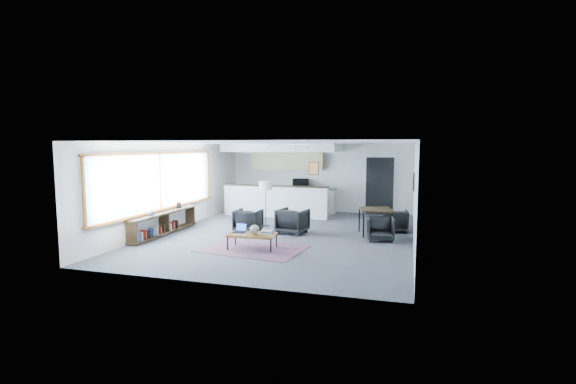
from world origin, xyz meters
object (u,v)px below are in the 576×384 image
(ceramic_pot, at_px, (255,230))
(dining_chair_far, at_px, (396,222))
(laptop, at_px, (240,230))
(dining_chair_near, at_px, (381,230))
(book_stack, at_px, (267,232))
(dining_table, at_px, (376,211))
(coffee_table, at_px, (252,235))
(armchair_right, at_px, (293,220))
(floor_lamp, at_px, (266,187))
(armchair_left, at_px, (248,219))
(microwave, at_px, (301,182))

(ceramic_pot, relative_size, dining_chair_far, 0.39)
(laptop, height_order, dining_chair_near, dining_chair_near)
(ceramic_pot, xyz_separation_m, book_stack, (0.28, 0.11, -0.08))
(laptop, height_order, dining_table, dining_table)
(book_stack, xyz_separation_m, dining_chair_far, (2.91, 3.07, -0.12))
(coffee_table, relative_size, dining_table, 1.11)
(laptop, height_order, book_stack, laptop)
(book_stack, relative_size, armchair_right, 0.38)
(floor_lamp, relative_size, dining_chair_far, 2.34)
(ceramic_pot, distance_m, dining_chair_near, 3.41)
(dining_chair_near, bearing_deg, book_stack, -154.17)
(armchair_left, xyz_separation_m, dining_chair_near, (3.80, -0.09, -0.07))
(dining_chair_near, bearing_deg, microwave, 119.80)
(laptop, bearing_deg, armchair_right, 73.93)
(ceramic_pot, xyz_separation_m, dining_table, (2.65, 2.61, 0.18))
(dining_chair_near, distance_m, microwave, 5.43)
(armchair_right, height_order, microwave, microwave)
(ceramic_pot, bearing_deg, dining_chair_far, 44.96)
(dining_table, bearing_deg, book_stack, -133.61)
(laptop, relative_size, ceramic_pot, 1.37)
(ceramic_pot, height_order, dining_chair_far, ceramic_pot)
(floor_lamp, distance_m, dining_table, 3.48)
(book_stack, relative_size, microwave, 0.51)
(dining_table, bearing_deg, coffee_table, -136.84)
(dining_chair_far, bearing_deg, dining_table, 40.68)
(coffee_table, xyz_separation_m, floor_lamp, (-0.68, 2.91, 0.88))
(armchair_right, height_order, dining_chair_far, armchair_right)
(laptop, height_order, ceramic_pot, ceramic_pot)
(coffee_table, distance_m, dining_chair_far, 4.53)
(dining_table, distance_m, microwave, 4.68)
(laptop, relative_size, dining_table, 0.29)
(dining_chair_far, bearing_deg, laptop, 33.43)
(ceramic_pot, distance_m, armchair_right, 2.13)
(armchair_right, distance_m, floor_lamp, 1.64)
(coffee_table, bearing_deg, microwave, 90.22)
(dining_chair_far, xyz_separation_m, microwave, (-3.64, 2.90, 0.83))
(coffee_table, height_order, dining_chair_far, dining_chair_far)
(coffee_table, height_order, dining_chair_near, dining_chair_near)
(coffee_table, bearing_deg, dining_chair_far, 40.54)
(coffee_table, xyz_separation_m, book_stack, (0.36, 0.07, 0.07))
(book_stack, xyz_separation_m, dining_table, (2.38, 2.49, 0.26))
(coffee_table, height_order, microwave, microwave)
(coffee_table, relative_size, laptop, 3.75)
(book_stack, bearing_deg, floor_lamp, 110.06)
(coffee_table, xyz_separation_m, laptop, (-0.36, 0.11, 0.09))
(laptop, relative_size, armchair_right, 0.40)
(armchair_right, relative_size, dining_table, 0.73)
(ceramic_pot, height_order, floor_lamp, floor_lamp)
(armchair_left, xyz_separation_m, armchair_right, (1.31, 0.15, 0.03))
(floor_lamp, bearing_deg, coffee_table, -76.79)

